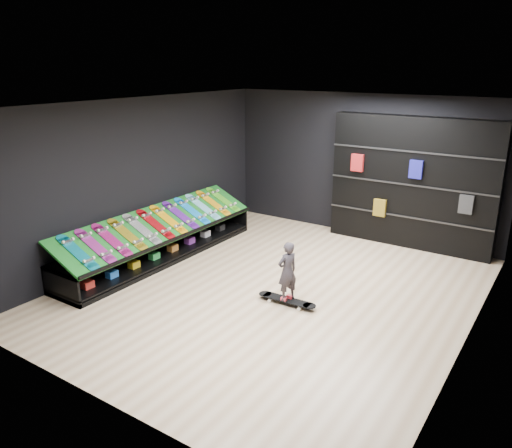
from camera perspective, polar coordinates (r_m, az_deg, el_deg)
The scene contains 23 objects.
floor at distance 8.37m, azimuth 2.12°, elevation -7.47°, with size 6.00×7.00×0.01m, color beige.
ceiling at distance 7.58m, azimuth 2.38°, elevation 13.47°, with size 6.00×7.00×0.01m, color white.
wall_back at distance 10.91m, azimuth 11.93°, elevation 6.54°, with size 6.00×0.02×3.00m, color black.
wall_front at distance 5.34m, azimuth -17.85°, elevation -6.08°, with size 6.00×0.02×3.00m, color black.
wall_left at distance 9.69m, azimuth -13.14°, elevation 5.04°, with size 0.02×7.00×3.00m, color black.
wall_right at distance 6.85m, azimuth 24.18°, elevation -1.46°, with size 0.02×7.00×3.00m, color black.
display_rack at distance 9.73m, azimuth -10.78°, elevation -2.44°, with size 0.90×4.50×0.50m, color black, non-canonical shape.
turf_ramp at distance 9.55m, azimuth -10.73°, elevation 0.10°, with size 1.00×4.50×0.04m, color #0E5815.
back_shelving at distance 10.42m, azimuth 17.42°, elevation 4.48°, with size 3.27×0.38×2.62m, color black.
floor_skateboard at distance 7.88m, azimuth 3.53°, elevation -8.85°, with size 0.98×0.22×0.09m, color black, non-canonical shape.
child at distance 7.73m, azimuth 3.58°, elevation -6.67°, with size 0.21×0.15×0.57m, color black.
display_board_0 at distance 8.36m, azimuth -19.71°, elevation -3.09°, with size 0.98×0.22×0.09m, color #0C8C99, non-canonical shape.
display_board_1 at distance 8.56m, azimuth -17.89°, elevation -2.42°, with size 0.98×0.22×0.09m, color #2626BF, non-canonical shape.
display_board_2 at distance 8.76m, azimuth -16.15°, elevation -1.78°, with size 0.98×0.22×0.09m, color #E5198C, non-canonical shape.
display_board_3 at distance 8.97m, azimuth -14.49°, elevation -1.17°, with size 0.98×0.22×0.09m, color yellow, non-canonical shape.
display_board_4 at distance 9.19m, azimuth -12.91°, elevation -0.59°, with size 0.98×0.22×0.09m, color black, non-canonical shape.
display_board_5 at distance 9.42m, azimuth -11.41°, elevation -0.03°, with size 0.98×0.22×0.09m, color red, non-canonical shape.
display_board_6 at distance 9.65m, azimuth -9.97°, elevation 0.50°, with size 0.98×0.22×0.09m, color yellow, non-canonical shape.
display_board_7 at distance 9.89m, azimuth -8.61°, elevation 1.01°, with size 0.98×0.22×0.09m, color purple, non-canonical shape.
display_board_8 at distance 10.14m, azimuth -7.31°, elevation 1.49°, with size 0.98×0.22×0.09m, color blue, non-canonical shape.
display_board_9 at distance 10.39m, azimuth -6.07°, elevation 1.94°, with size 0.98×0.22×0.09m, color #0CB2E5, non-canonical shape.
display_board_10 at distance 10.65m, azimuth -4.90°, elevation 2.37°, with size 0.98×0.22×0.09m, color orange, non-canonical shape.
display_board_11 at distance 10.91m, azimuth -3.77°, elevation 2.79°, with size 0.98×0.22×0.09m, color green, non-canonical shape.
Camera 1 is at (3.91, -6.46, 3.60)m, focal length 35.00 mm.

